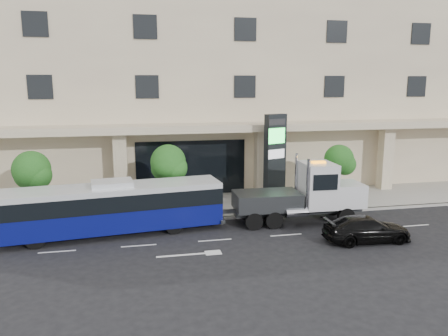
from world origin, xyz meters
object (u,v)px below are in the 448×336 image
object	(u,v)px
tow_truck	(305,195)
signage_pylon	(275,159)
black_sedan	(367,229)
city_bus	(113,207)

from	to	relation	value
tow_truck	signage_pylon	xyz separation A→B (m)	(-0.64, 3.88, 1.58)
black_sedan	tow_truck	bearing A→B (deg)	29.64
tow_truck	black_sedan	bearing A→B (deg)	-60.99
tow_truck	signage_pylon	distance (m)	4.23
tow_truck	signage_pylon	bearing A→B (deg)	101.09
city_bus	tow_truck	size ratio (longest dim) A/B	1.37
city_bus	signage_pylon	size ratio (longest dim) A/B	1.99
tow_truck	black_sedan	world-z (taller)	tow_truck
city_bus	tow_truck	world-z (taller)	tow_truck
city_bus	black_sedan	bearing A→B (deg)	-23.03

